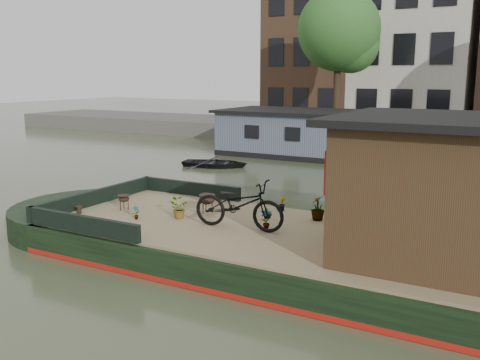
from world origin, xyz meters
The scene contains 19 objects.
ground centered at (0.00, 0.00, 0.00)m, with size 120.00×120.00×0.00m, color #373E28.
houseboat_hull centered at (-1.33, 0.00, 0.27)m, with size 14.01×4.02×0.60m.
houseboat_deck centered at (0.00, 0.00, 0.62)m, with size 11.80×3.80×0.05m, color #7F6C4F.
bow_bulwark centered at (-5.07, 0.00, 0.82)m, with size 3.00×4.00×0.35m.
cabin centered at (2.19, 0.00, 1.88)m, with size 4.00×3.50×2.42m.
bicycle centered at (-1.86, -0.16, 1.16)m, with size 0.68×1.94×1.02m, color black.
potted_plant_a centered at (-1.35, 0.05, 0.87)m, with size 0.23×0.16×0.44m, color #9D332C.
potted_plant_b centered at (-1.72, 1.62, 0.81)m, with size 0.18×0.14×0.32m, color brown.
potted_plant_c centered at (-3.42, -0.10, 0.87)m, with size 0.40×0.35×0.44m, color #A0492E.
potted_plant_d centered at (-0.70, 1.24, 0.92)m, with size 0.30×0.30×0.54m, color maroon.
potted_plant_e centered at (-4.16, -0.62, 0.80)m, with size 0.16×0.11×0.31m, color brown.
brazier_front centered at (-3.12, 0.60, 0.86)m, with size 0.39×0.39×0.42m, color black, non-canonical shape.
brazier_rear centered at (-4.95, -0.10, 0.82)m, with size 0.32×0.32×0.35m, color black, non-canonical shape.
bollard_port centered at (-3.67, 1.41, 0.77)m, with size 0.21×0.21×0.24m, color black.
bollard_stbd centered at (-5.60, -0.88, 0.74)m, with size 0.15×0.15×0.18m, color black.
dinghy centered at (-8.24, 9.20, 0.28)m, with size 1.94×2.72×0.56m, color black.
far_houseboat centered at (0.00, 14.00, 0.97)m, with size 20.40×4.40×2.11m.
quay centered at (0.00, 20.50, 0.45)m, with size 60.00×6.00×0.90m, color #47443F.
tree_left centered at (-6.36, 19.07, 5.89)m, with size 4.40×4.40×7.40m.
Camera 1 is at (3.28, -9.32, 3.74)m, focal length 40.00 mm.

